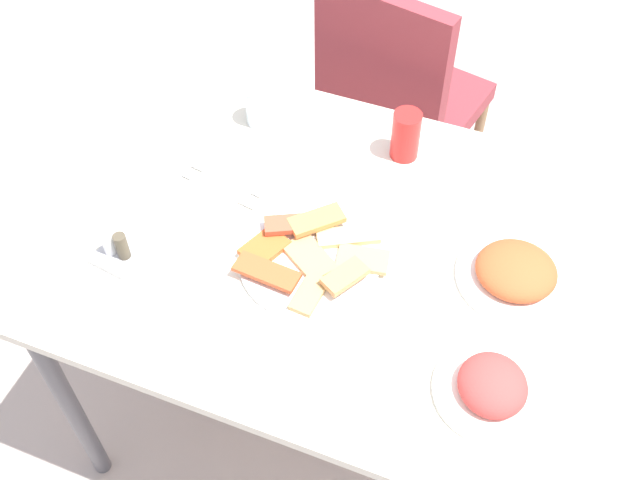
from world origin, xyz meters
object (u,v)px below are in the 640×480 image
Objects in this scene: fork at (219,190)px; spoon at (226,179)px; pide_platter at (311,257)px; dining_chair at (395,95)px; dining_table at (326,264)px; salad_plate_greens at (492,387)px; paper_napkin at (222,186)px; soda_can at (406,135)px; salad_plate_rice at (516,272)px; condiment_caddy at (117,250)px; drinking_glass at (259,105)px.

fork and spoon have the same top height.
fork is (-0.26, 0.11, -0.01)m from pide_platter.
dining_chair is 0.88m from pide_platter.
fork reaches higher than dining_table.
pide_platter is (-0.01, -0.06, 0.10)m from dining_table.
paper_napkin is at bearing 157.15° from salad_plate_greens.
soda_can is 0.64× the size of spoon.
salad_plate_rice is at bearing -39.53° from soda_can.
condiment_caddy is at bearing -152.66° from dining_table.
dining_chair is at bearing 83.42° from spoon.
salad_plate_rice is (0.40, 0.11, 0.01)m from pide_platter.
spoon is (0.01, -0.21, -0.04)m from drinking_glass.
salad_plate_rice is at bearing -19.96° from drinking_glass.
soda_can is 1.22× the size of drinking_glass.
dining_chair is 1.06m from condiment_caddy.
condiment_caddy is at bearing -101.77° from drinking_glass.
salad_plate_rice is 2.34× the size of condiment_caddy.
condiment_caddy reaches higher than dining_table.
spoon reaches higher than paper_napkin.
salad_plate_rice is 0.67m from spoon.
spoon reaches higher than dining_table.
fork is at bearing 171.11° from dining_table.
dining_chair is 0.60m from drinking_glass.
pide_platter is 0.45m from drinking_glass.
salad_plate_rice is 0.72m from drinking_glass.
drinking_glass is at bearing 143.19° from salad_plate_greens.
salad_plate_greens is 0.27m from salad_plate_rice.
condiment_caddy is (-0.31, -0.98, 0.26)m from dining_chair.
fork is 0.04m from spoon.
drinking_glass is (-0.27, 0.35, 0.04)m from pide_platter.
salad_plate_rice reaches higher than dining_table.
fork is (-0.68, 0.27, -0.02)m from salad_plate_greens.
spoon is at bearing -146.91° from soda_can.
dining_chair is at bearing 107.90° from soda_can.
salad_plate_greens is 0.73m from fork.
dining_chair is 9.19× the size of condiment_caddy.
pide_platter is (0.07, -0.84, 0.25)m from dining_chair.
drinking_glass is 0.22m from spoon.
dining_chair is 3.05× the size of pide_platter.
spoon is at bearing -105.84° from dining_chair.
drinking_glass is (-0.28, 0.29, 0.13)m from dining_table.
dining_table is 0.29m from fork.
pide_platter is 0.40m from condiment_caddy.
fork is 1.92× the size of condiment_caddy.
dining_table is 4.76× the size of salad_plate_rice.
soda_can is at bearing 35.11° from paper_napkin.
dining_table is 0.35m from soda_can.
pide_platter is 0.30m from spoon.
salad_plate_rice is at bearing 17.48° from condiment_caddy.
pide_platter is 1.29× the size of salad_plate_rice.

